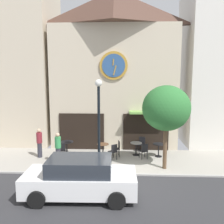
% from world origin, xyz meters
% --- Properties ---
extents(ground_plane, '(27.91, 10.64, 0.13)m').
position_xyz_m(ground_plane, '(0.00, -1.10, -0.02)').
color(ground_plane, '#9E998E').
extents(clock_building, '(8.10, 3.43, 9.98)m').
position_xyz_m(clock_building, '(-0.96, 5.28, 5.17)').
color(clock_building, beige).
rests_on(clock_building, ground_plane).
extents(neighbor_building_left, '(6.22, 4.60, 12.15)m').
position_xyz_m(neighbor_building_left, '(-8.37, 6.50, 6.07)').
color(neighbor_building_left, beige).
rests_on(neighbor_building_left, ground_plane).
extents(street_lamp, '(0.36, 0.36, 4.49)m').
position_xyz_m(street_lamp, '(-1.58, 1.16, 2.28)').
color(street_lamp, black).
rests_on(street_lamp, ground_plane).
extents(street_tree, '(2.36, 2.13, 4.21)m').
position_xyz_m(street_tree, '(1.76, 1.01, 3.07)').
color(street_tree, brown).
rests_on(street_tree, ground_plane).
extents(cafe_table_center_left, '(0.79, 0.79, 0.73)m').
position_xyz_m(cafe_table_center_left, '(-3.74, 3.19, 0.55)').
color(cafe_table_center_left, black).
rests_on(cafe_table_center_left, ground_plane).
extents(cafe_table_center_right, '(0.68, 0.68, 0.76)m').
position_xyz_m(cafe_table_center_right, '(-1.51, 2.70, 0.53)').
color(cafe_table_center_right, black).
rests_on(cafe_table_center_right, ground_plane).
extents(cafe_table_near_curb, '(0.68, 0.68, 0.76)m').
position_xyz_m(cafe_table_near_curb, '(0.42, 3.08, 0.52)').
color(cafe_table_near_curb, black).
rests_on(cafe_table_near_curb, ground_plane).
extents(cafe_table_leftmost, '(0.68, 0.68, 0.77)m').
position_xyz_m(cafe_table_leftmost, '(1.71, 2.86, 0.53)').
color(cafe_table_leftmost, black).
rests_on(cafe_table_leftmost, ground_plane).
extents(cafe_chair_corner, '(0.52, 0.52, 0.90)m').
position_xyz_m(cafe_chair_corner, '(0.83, 2.39, 0.53)').
color(cafe_chair_corner, black).
rests_on(cafe_chair_corner, ground_plane).
extents(cafe_chair_facing_wall, '(0.49, 0.49, 0.90)m').
position_xyz_m(cafe_chair_facing_wall, '(0.81, 3.83, 0.53)').
color(cafe_chair_facing_wall, black).
rests_on(cafe_chair_facing_wall, ground_plane).
extents(cafe_chair_near_lamp, '(0.47, 0.47, 0.90)m').
position_xyz_m(cafe_chair_near_lamp, '(-3.81, 2.33, 0.53)').
color(cafe_chair_near_lamp, black).
rests_on(cafe_chair_near_lamp, ground_plane).
extents(cafe_chair_by_entrance, '(0.47, 0.47, 0.90)m').
position_xyz_m(cafe_chair_by_entrance, '(-0.68, 2.81, 0.53)').
color(cafe_chair_by_entrance, black).
rests_on(cafe_chair_by_entrance, ground_plane).
extents(cafe_chair_left_end, '(0.56, 0.56, 0.90)m').
position_xyz_m(cafe_chair_left_end, '(-0.89, 2.18, 0.53)').
color(cafe_chair_left_end, black).
rests_on(cafe_chair_left_end, ground_plane).
extents(pedestrian_maroon, '(0.40, 0.40, 1.67)m').
position_xyz_m(pedestrian_maroon, '(-5.14, 2.44, 0.86)').
color(pedestrian_maroon, '#2D2D38').
rests_on(pedestrian_maroon, ground_plane).
extents(pedestrian_green, '(0.44, 0.44, 1.67)m').
position_xyz_m(pedestrian_green, '(-3.81, 1.50, 0.86)').
color(pedestrian_green, '#2D2D38').
rests_on(pedestrian_green, ground_plane).
extents(parked_car_white, '(4.34, 2.10, 1.55)m').
position_xyz_m(parked_car_white, '(-1.99, -2.13, 0.76)').
color(parked_car_white, white).
rests_on(parked_car_white, ground_plane).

